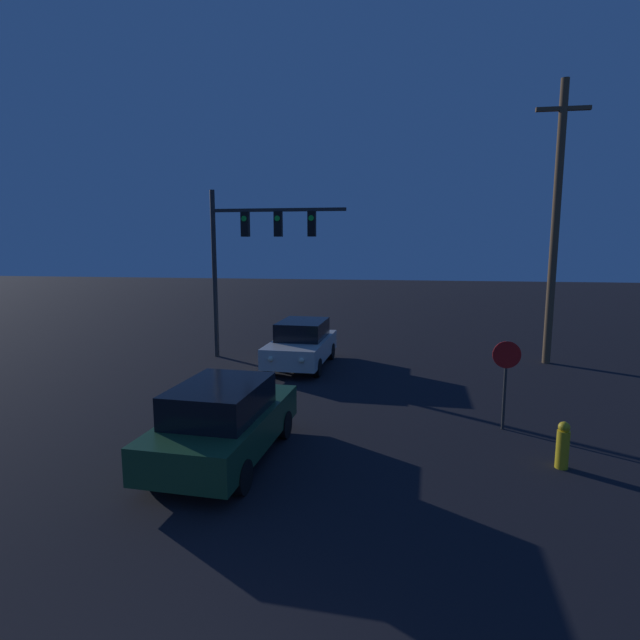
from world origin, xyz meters
TOP-DOWN VIEW (x-y plane):
  - car_near at (-1.23, 6.89)m, footprint 2.08×4.37m
  - car_far at (-1.20, 14.86)m, footprint 2.01×4.35m
  - traffic_signal_mast at (-3.29, 15.85)m, footprint 5.08×0.30m
  - stop_sign at (4.63, 9.49)m, footprint 0.63×0.07m
  - utility_pole at (7.55, 16.68)m, footprint 1.78×0.28m
  - fire_hydrant at (5.34, 7.52)m, footprint 0.24×0.24m

SIDE VIEW (x-z plane):
  - fire_hydrant at x=5.34m, z-range -0.01..0.92m
  - car_near at x=-1.23m, z-range 0.01..1.62m
  - car_far at x=-1.20m, z-range 0.01..1.62m
  - stop_sign at x=4.63m, z-range 0.39..2.49m
  - traffic_signal_mast at x=-3.29m, z-range 1.17..7.47m
  - utility_pole at x=7.55m, z-range 0.17..10.02m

